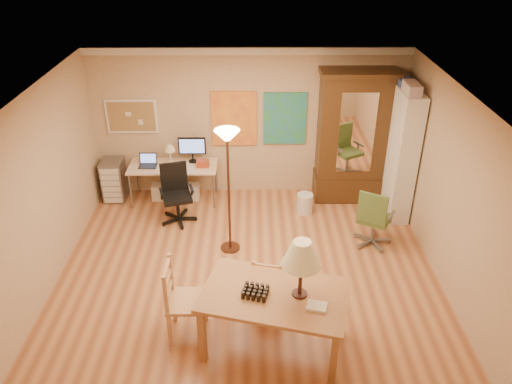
{
  "coord_description": "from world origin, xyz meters",
  "views": [
    {
      "loc": [
        0.08,
        -5.84,
        4.63
      ],
      "look_at": [
        0.12,
        0.3,
        1.18
      ],
      "focal_mm": 35.0,
      "sensor_mm": 36.0,
      "label": 1
    }
  ],
  "objects_px": {
    "dining_table": "(284,283)",
    "bookshelf": "(401,155)",
    "office_chair_black": "(178,206)",
    "computer_desk": "(176,178)",
    "armoire": "(352,145)",
    "office_chair_green": "(372,230)"
  },
  "relations": [
    {
      "from": "dining_table",
      "to": "bookshelf",
      "type": "xyz_separation_m",
      "value": [
        2.12,
        3.14,
        0.11
      ]
    },
    {
      "from": "office_chair_black",
      "to": "bookshelf",
      "type": "distance_m",
      "value": 3.85
    },
    {
      "from": "computer_desk",
      "to": "bookshelf",
      "type": "distance_m",
      "value": 3.94
    },
    {
      "from": "armoire",
      "to": "dining_table",
      "type": "bearing_deg",
      "value": -110.86
    },
    {
      "from": "office_chair_black",
      "to": "bookshelf",
      "type": "bearing_deg",
      "value": 3.81
    },
    {
      "from": "computer_desk",
      "to": "office_chair_green",
      "type": "xyz_separation_m",
      "value": [
        3.27,
        -1.46,
        -0.17
      ]
    },
    {
      "from": "computer_desk",
      "to": "armoire",
      "type": "relative_size",
      "value": 0.65
    },
    {
      "from": "computer_desk",
      "to": "office_chair_green",
      "type": "relative_size",
      "value": 1.56
    },
    {
      "from": "armoire",
      "to": "bookshelf",
      "type": "bearing_deg",
      "value": -37.47
    },
    {
      "from": "dining_table",
      "to": "computer_desk",
      "type": "height_order",
      "value": "dining_table"
    },
    {
      "from": "computer_desk",
      "to": "office_chair_black",
      "type": "relative_size",
      "value": 1.54
    },
    {
      "from": "office_chair_black",
      "to": "office_chair_green",
      "type": "relative_size",
      "value": 1.01
    },
    {
      "from": "computer_desk",
      "to": "bookshelf",
      "type": "xyz_separation_m",
      "value": [
        3.86,
        -0.46,
        0.67
      ]
    },
    {
      "from": "office_chair_green",
      "to": "armoire",
      "type": "height_order",
      "value": "armoire"
    },
    {
      "from": "office_chair_green",
      "to": "armoire",
      "type": "bearing_deg",
      "value": 94.61
    },
    {
      "from": "bookshelf",
      "to": "dining_table",
      "type": "bearing_deg",
      "value": -124.0
    },
    {
      "from": "armoire",
      "to": "office_chair_green",
      "type": "bearing_deg",
      "value": -85.39
    },
    {
      "from": "computer_desk",
      "to": "office_chair_black",
      "type": "bearing_deg",
      "value": -81.55
    },
    {
      "from": "dining_table",
      "to": "computer_desk",
      "type": "relative_size",
      "value": 1.19
    },
    {
      "from": "office_chair_green",
      "to": "office_chair_black",
      "type": "bearing_deg",
      "value": 166.72
    },
    {
      "from": "computer_desk",
      "to": "office_chair_green",
      "type": "height_order",
      "value": "computer_desk"
    },
    {
      "from": "computer_desk",
      "to": "office_chair_green",
      "type": "distance_m",
      "value": 3.58
    }
  ]
}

